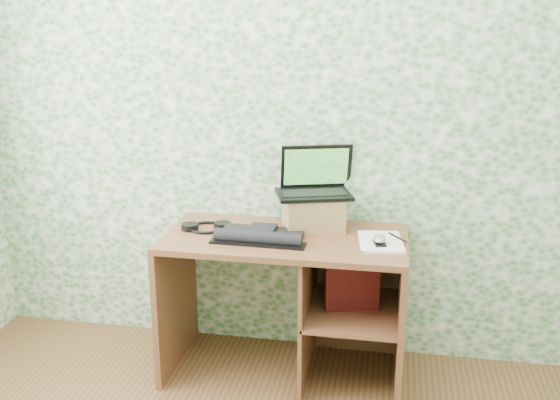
% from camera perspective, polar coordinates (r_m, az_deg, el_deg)
% --- Properties ---
extents(wall_back, '(3.50, 0.00, 3.50)m').
position_cam_1_polar(wall_back, '(3.25, 1.43, 7.67)').
color(wall_back, white).
rests_on(wall_back, ground).
extents(desk, '(1.20, 0.60, 0.75)m').
position_cam_1_polar(desk, '(3.20, 1.92, -7.78)').
color(desk, brown).
rests_on(desk, floor).
extents(riser, '(0.35, 0.32, 0.17)m').
position_cam_1_polar(riser, '(3.18, 3.05, -1.12)').
color(riser, olive).
rests_on(riser, desk).
extents(laptop, '(0.43, 0.36, 0.25)m').
position_cam_1_polar(laptop, '(3.17, 3.19, 1.58)').
color(laptop, black).
rests_on(laptop, riser).
extents(keyboard, '(0.46, 0.24, 0.06)m').
position_cam_1_polar(keyboard, '(3.03, -1.80, -3.25)').
color(keyboard, black).
rests_on(keyboard, desk).
extents(headphones, '(0.25, 0.23, 0.03)m').
position_cam_1_polar(headphones, '(3.21, -6.75, -2.45)').
color(headphones, black).
rests_on(headphones, desk).
extents(notepad, '(0.24, 0.31, 0.01)m').
position_cam_1_polar(notepad, '(3.03, 9.18, -3.80)').
color(notepad, white).
rests_on(notepad, desk).
extents(mouse, '(0.08, 0.11, 0.03)m').
position_cam_1_polar(mouse, '(2.98, 9.09, -3.69)').
color(mouse, '#BBBBBD').
rests_on(mouse, notepad).
extents(pen, '(0.09, 0.12, 0.01)m').
position_cam_1_polar(pen, '(3.07, 10.69, -3.37)').
color(pen, black).
rests_on(pen, notepad).
extents(red_box, '(0.28, 0.15, 0.32)m').
position_cam_1_polar(red_box, '(3.12, 6.58, -7.16)').
color(red_box, maroon).
rests_on(red_box, desk).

